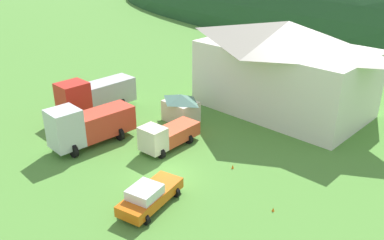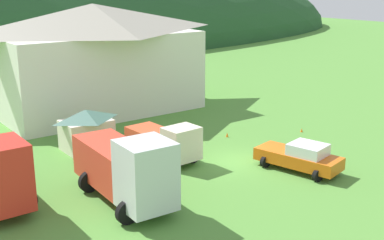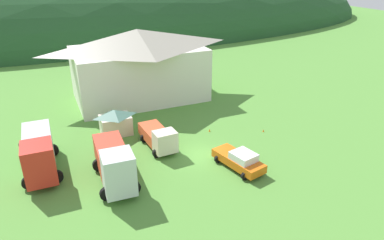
{
  "view_description": "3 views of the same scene",
  "coord_description": "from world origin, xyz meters",
  "px_view_note": "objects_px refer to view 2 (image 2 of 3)",
  "views": [
    {
      "loc": [
        18.43,
        -16.43,
        15.41
      ],
      "look_at": [
        -1.74,
        4.55,
        2.34
      ],
      "focal_mm": 37.85,
      "sensor_mm": 36.0,
      "label": 1
    },
    {
      "loc": [
        -18.78,
        -20.74,
        10.37
      ],
      "look_at": [
        -1.47,
        2.41,
        2.31
      ],
      "focal_mm": 46.92,
      "sensor_mm": 36.0,
      "label": 2
    },
    {
      "loc": [
        -11.86,
        -24.63,
        16.03
      ],
      "look_at": [
        0.21,
        2.65,
        2.39
      ],
      "focal_mm": 32.89,
      "sensor_mm": 36.0,
      "label": 3
    }
  ],
  "objects_px": {
    "traffic_cone_near_pickup": "(302,132)",
    "play_shed_cream": "(86,129)",
    "service_pickup_orange": "(300,157)",
    "traffic_cone_mid_row": "(227,137)",
    "depot_building": "(95,56)",
    "tow_truck_silver": "(126,168)",
    "light_truck_cream": "(166,141)"
  },
  "relations": [
    {
      "from": "play_shed_cream",
      "to": "traffic_cone_near_pickup",
      "type": "xyz_separation_m",
      "value": [
        13.81,
        -5.64,
        -1.34
      ]
    },
    {
      "from": "service_pickup_orange",
      "to": "traffic_cone_mid_row",
      "type": "bearing_deg",
      "value": 160.38
    },
    {
      "from": "light_truck_cream",
      "to": "traffic_cone_near_pickup",
      "type": "relative_size",
      "value": 10.36
    },
    {
      "from": "service_pickup_orange",
      "to": "traffic_cone_mid_row",
      "type": "distance_m",
      "value": 7.35
    },
    {
      "from": "play_shed_cream",
      "to": "light_truck_cream",
      "type": "distance_m",
      "value": 5.43
    },
    {
      "from": "light_truck_cream",
      "to": "traffic_cone_mid_row",
      "type": "relative_size",
      "value": 8.46
    },
    {
      "from": "light_truck_cream",
      "to": "service_pickup_orange",
      "type": "distance_m",
      "value": 7.88
    },
    {
      "from": "depot_building",
      "to": "tow_truck_silver",
      "type": "distance_m",
      "value": 18.95
    },
    {
      "from": "light_truck_cream",
      "to": "tow_truck_silver",
      "type": "bearing_deg",
      "value": -54.22
    },
    {
      "from": "play_shed_cream",
      "to": "light_truck_cream",
      "type": "height_order",
      "value": "play_shed_cream"
    },
    {
      "from": "depot_building",
      "to": "play_shed_cream",
      "type": "height_order",
      "value": "depot_building"
    },
    {
      "from": "depot_building",
      "to": "play_shed_cream",
      "type": "xyz_separation_m",
      "value": [
        -5.12,
        -8.84,
        -3.1
      ]
    },
    {
      "from": "traffic_cone_near_pickup",
      "to": "service_pickup_orange",
      "type": "bearing_deg",
      "value": -139.59
    },
    {
      "from": "tow_truck_silver",
      "to": "traffic_cone_mid_row",
      "type": "bearing_deg",
      "value": 118.2
    },
    {
      "from": "traffic_cone_mid_row",
      "to": "tow_truck_silver",
      "type": "bearing_deg",
      "value": -154.4
    },
    {
      "from": "depot_building",
      "to": "light_truck_cream",
      "type": "relative_size",
      "value": 3.07
    },
    {
      "from": "depot_building",
      "to": "service_pickup_orange",
      "type": "relative_size",
      "value": 3.26
    },
    {
      "from": "traffic_cone_near_pickup",
      "to": "play_shed_cream",
      "type": "bearing_deg",
      "value": 157.79
    },
    {
      "from": "traffic_cone_mid_row",
      "to": "traffic_cone_near_pickup",
      "type": "bearing_deg",
      "value": -24.4
    },
    {
      "from": "service_pickup_orange",
      "to": "light_truck_cream",
      "type": "bearing_deg",
      "value": -153.67
    },
    {
      "from": "depot_building",
      "to": "traffic_cone_mid_row",
      "type": "xyz_separation_m",
      "value": [
        3.69,
        -12.21,
        -4.44
      ]
    },
    {
      "from": "traffic_cone_near_pickup",
      "to": "tow_truck_silver",
      "type": "bearing_deg",
      "value": -169.61
    },
    {
      "from": "depot_building",
      "to": "traffic_cone_near_pickup",
      "type": "height_order",
      "value": "depot_building"
    },
    {
      "from": "service_pickup_orange",
      "to": "traffic_cone_mid_row",
      "type": "xyz_separation_m",
      "value": [
        0.84,
        7.25,
        -0.83
      ]
    },
    {
      "from": "tow_truck_silver",
      "to": "traffic_cone_mid_row",
      "type": "relative_size",
      "value": 11.11
    },
    {
      "from": "traffic_cone_near_pickup",
      "to": "depot_building",
      "type": "bearing_deg",
      "value": 120.99
    },
    {
      "from": "tow_truck_silver",
      "to": "depot_building",
      "type": "bearing_deg",
      "value": 160.39
    },
    {
      "from": "tow_truck_silver",
      "to": "traffic_cone_mid_row",
      "type": "height_order",
      "value": "tow_truck_silver"
    },
    {
      "from": "depot_building",
      "to": "traffic_cone_mid_row",
      "type": "bearing_deg",
      "value": -73.18
    },
    {
      "from": "light_truck_cream",
      "to": "play_shed_cream",
      "type": "bearing_deg",
      "value": -149.88
    },
    {
      "from": "traffic_cone_near_pickup",
      "to": "traffic_cone_mid_row",
      "type": "distance_m",
      "value": 5.5
    },
    {
      "from": "play_shed_cream",
      "to": "traffic_cone_near_pickup",
      "type": "height_order",
      "value": "play_shed_cream"
    }
  ]
}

